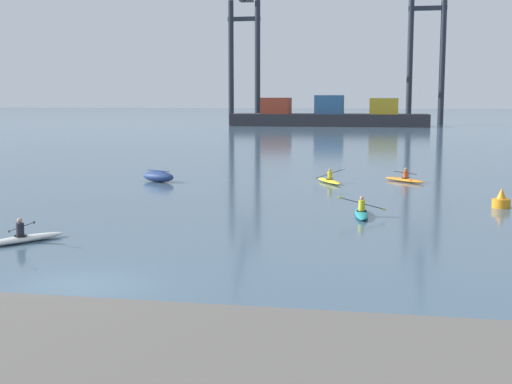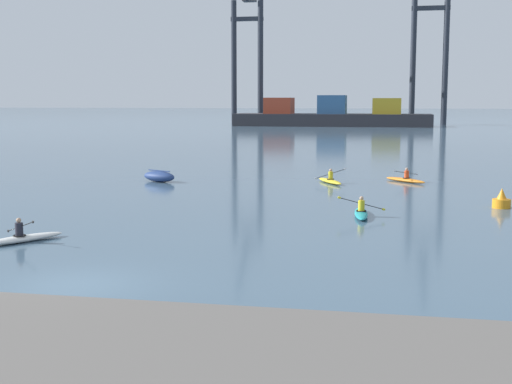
# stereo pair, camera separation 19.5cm
# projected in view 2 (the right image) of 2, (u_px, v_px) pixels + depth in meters

# --- Properties ---
(ground_plane) EXTENTS (800.00, 800.00, 0.00)m
(ground_plane) POSITION_uv_depth(u_px,v_px,m) (73.00, 286.00, 20.33)
(ground_plane) COLOR #425B70
(container_barge) EXTENTS (39.57, 9.12, 6.21)m
(container_barge) POSITION_uv_depth(u_px,v_px,m) (332.00, 116.00, 141.11)
(container_barge) COLOR #28282D
(container_barge) RESTS_ON ground
(gantry_crane_west) EXTENTS (7.13, 15.33, 36.15)m
(gantry_crane_west) POSITION_uv_depth(u_px,v_px,m) (247.00, 42.00, 151.27)
(gantry_crane_west) COLOR #232833
(gantry_crane_west) RESTS_ON ground
(gantry_crane_west_mid) EXTENTS (7.80, 16.20, 36.80)m
(gantry_crane_west_mid) POSITION_uv_depth(u_px,v_px,m) (430.00, 35.00, 143.92)
(gantry_crane_west_mid) COLOR #232833
(gantry_crane_west_mid) RESTS_ON ground
(capsized_dinghy) EXTENTS (2.82, 2.16, 0.76)m
(capsized_dinghy) POSITION_uv_depth(u_px,v_px,m) (159.00, 176.00, 45.90)
(capsized_dinghy) COLOR navy
(capsized_dinghy) RESTS_ON ground
(channel_buoy) EXTENTS (0.90, 0.90, 1.00)m
(channel_buoy) POSITION_uv_depth(u_px,v_px,m) (502.00, 201.00, 34.81)
(channel_buoy) COLOR orange
(channel_buoy) RESTS_ON ground
(kayak_teal) EXTENTS (2.24, 3.43, 0.95)m
(kayak_teal) POSITION_uv_depth(u_px,v_px,m) (361.00, 213.00, 32.34)
(kayak_teal) COLOR teal
(kayak_teal) RESTS_ON ground
(kayak_yellow) EXTENTS (2.12, 3.29, 0.96)m
(kayak_yellow) POSITION_uv_depth(u_px,v_px,m) (330.00, 180.00, 45.17)
(kayak_yellow) COLOR yellow
(kayak_yellow) RESTS_ON ground
(kayak_white) EXTENTS (2.38, 3.17, 0.99)m
(kayak_white) POSITION_uv_depth(u_px,v_px,m) (22.00, 238.00, 26.48)
(kayak_white) COLOR silver
(kayak_white) RESTS_ON ground
(kayak_orange) EXTENTS (2.84, 2.82, 0.95)m
(kayak_orange) POSITION_uv_depth(u_px,v_px,m) (405.00, 179.00, 45.76)
(kayak_orange) COLOR orange
(kayak_orange) RESTS_ON ground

